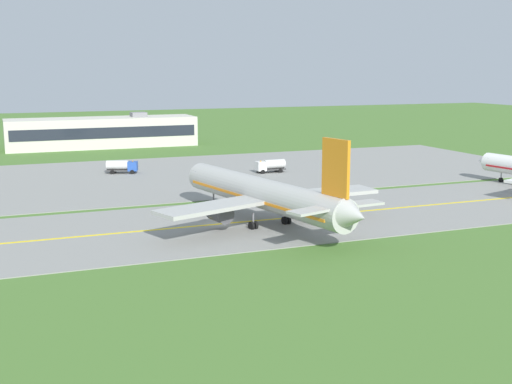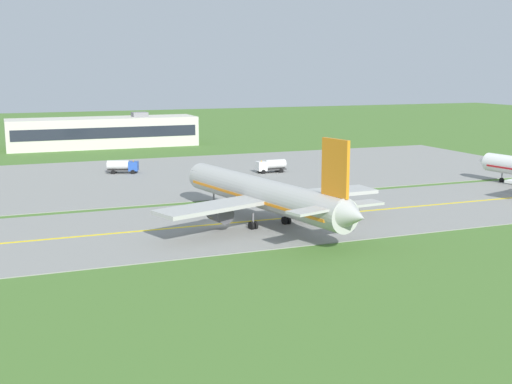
% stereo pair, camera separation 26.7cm
% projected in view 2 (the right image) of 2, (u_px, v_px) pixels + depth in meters
% --- Properties ---
extents(ground_plane, '(500.00, 500.00, 0.00)m').
position_uv_depth(ground_plane, '(220.00, 225.00, 87.16)').
color(ground_plane, '#47702D').
extents(taxiway_strip, '(240.00, 28.00, 0.10)m').
position_uv_depth(taxiway_strip, '(220.00, 224.00, 87.15)').
color(taxiway_strip, gray).
rests_on(taxiway_strip, ground).
extents(apron_pad, '(140.00, 52.00, 0.10)m').
position_uv_depth(apron_pad, '(201.00, 174.00, 129.17)').
color(apron_pad, gray).
rests_on(apron_pad, ground).
extents(taxiway_centreline, '(220.00, 0.60, 0.01)m').
position_uv_depth(taxiway_centreline, '(220.00, 224.00, 87.14)').
color(taxiway_centreline, yellow).
rests_on(taxiway_centreline, taxiway_strip).
extents(airplane_lead, '(32.17, 39.44, 12.70)m').
position_uv_depth(airplane_lead, '(264.00, 194.00, 86.31)').
color(airplane_lead, '#ADADA8').
rests_on(airplane_lead, ground).
extents(service_truck_baggage, '(6.08, 2.56, 2.65)m').
position_uv_depth(service_truck_baggage, '(271.00, 165.00, 130.35)').
color(service_truck_baggage, silver).
rests_on(service_truck_baggage, ground).
extents(service_truck_fuel, '(6.34, 3.99, 2.65)m').
position_uv_depth(service_truck_fuel, '(123.00, 166.00, 129.43)').
color(service_truck_fuel, '#264CA5').
rests_on(service_truck_fuel, ground).
extents(terminal_building, '(48.80, 12.21, 8.95)m').
position_uv_depth(terminal_building, '(104.00, 132.00, 173.70)').
color(terminal_building, beige).
rests_on(terminal_building, ground).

